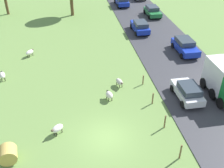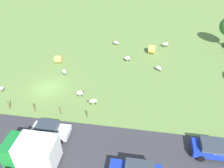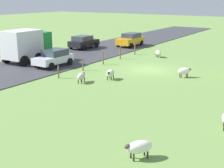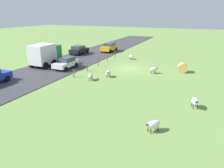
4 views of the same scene
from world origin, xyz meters
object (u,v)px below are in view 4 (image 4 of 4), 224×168
at_px(sheep_2, 154,69).
at_px(sheep_4, 153,124).
at_px(car_7, 109,47).
at_px(truck_0, 45,54).
at_px(car_4, 79,50).
at_px(car_3, 66,63).
at_px(sheep_5, 131,56).
at_px(sheep_1, 108,73).
at_px(sheep_6, 195,101).
at_px(hay_bale_0, 183,68).
at_px(sheep_7, 91,76).

distance_m(sheep_2, sheep_4, 13.99).
bearing_deg(car_7, truck_0, 76.44).
relative_size(car_4, car_7, 0.91).
height_order(sheep_4, car_3, car_3).
xyz_separation_m(car_3, car_4, (3.93, -9.62, 0.02)).
distance_m(sheep_2, sheep_5, 8.71).
bearing_deg(car_3, truck_0, -0.98).
height_order(sheep_1, car_7, car_7).
distance_m(sheep_5, truck_0, 13.43).
bearing_deg(sheep_4, truck_0, -31.70).
xyz_separation_m(sheep_1, sheep_4, (-7.75, 9.97, 0.01)).
xyz_separation_m(sheep_4, car_7, (14.69, -25.52, 0.41)).
bearing_deg(sheep_2, sheep_1, 38.55).
relative_size(sheep_4, car_3, 0.31).
bearing_deg(sheep_4, car_7, -60.08).
xyz_separation_m(sheep_6, car_4, (20.85, -15.86, 0.31)).
height_order(sheep_5, hay_bale_0, hay_bale_0).
height_order(sheep_7, truck_0, truck_0).
height_order(sheep_1, sheep_5, sheep_1).
relative_size(sheep_1, sheep_7, 0.90).
xyz_separation_m(sheep_1, car_7, (6.94, -15.55, 0.42)).
bearing_deg(sheep_7, sheep_2, -136.51).
height_order(sheep_1, hay_bale_0, hay_bale_0).
xyz_separation_m(sheep_5, truck_0, (9.63, 9.29, 1.26)).
distance_m(sheep_6, hay_bale_0, 11.01).
bearing_deg(car_3, car_7, -89.86).
bearing_deg(hay_bale_0, sheep_4, 89.51).
bearing_deg(sheep_6, hay_bale_0, -78.87).
height_order(sheep_6, car_7, car_7).
height_order(sheep_2, sheep_4, sheep_2).
relative_size(sheep_7, hay_bale_0, 1.01).
bearing_deg(sheep_2, sheep_7, 43.49).
bearing_deg(truck_0, car_3, 179.02).
bearing_deg(sheep_7, sheep_4, 138.55).
relative_size(sheep_7, car_7, 0.28).
distance_m(sheep_1, car_4, 15.30).
xyz_separation_m(car_3, car_7, (0.03, -14.38, 0.06)).
height_order(sheep_7, car_4, car_4).
xyz_separation_m(sheep_4, sheep_5, (8.51, -20.49, -0.02)).
relative_size(sheep_2, sheep_7, 0.91).
height_order(sheep_5, car_7, car_7).
bearing_deg(car_7, sheep_2, 134.16).
height_order(sheep_2, sheep_5, sheep_2).
distance_m(sheep_1, sheep_4, 12.62).
xyz_separation_m(sheep_4, car_4, (18.58, -20.76, 0.37)).
distance_m(sheep_1, truck_0, 10.54).
relative_size(sheep_5, hay_bale_0, 0.86).
bearing_deg(car_4, sheep_1, 135.12).
bearing_deg(hay_bale_0, sheep_1, 36.05).
height_order(car_3, car_4, car_4).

